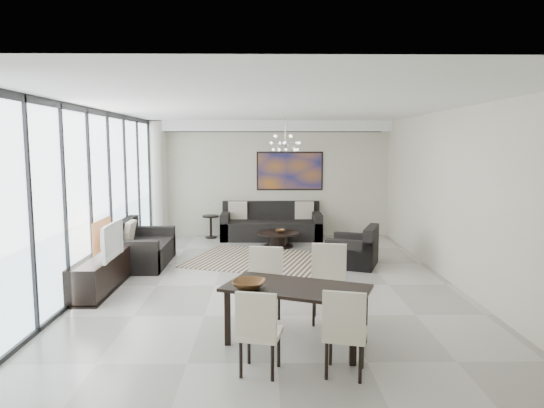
{
  "coord_description": "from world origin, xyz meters",
  "views": [
    {
      "loc": [
        -0.13,
        -7.78,
        2.3
      ],
      "look_at": [
        -0.0,
        0.86,
        1.25
      ],
      "focal_mm": 32.0,
      "sensor_mm": 36.0,
      "label": 1
    }
  ],
  "objects_px": {
    "tv_console": "(99,274)",
    "sofa_main": "(271,226)",
    "coffee_table": "(278,239)",
    "television": "(106,241)",
    "dining_table": "(296,294)"
  },
  "relations": [
    {
      "from": "tv_console",
      "to": "sofa_main",
      "type": "bearing_deg",
      "value": 57.37
    },
    {
      "from": "coffee_table",
      "to": "television",
      "type": "xyz_separation_m",
      "value": [
        -2.77,
        -3.4,
        0.64
      ]
    },
    {
      "from": "sofa_main",
      "to": "tv_console",
      "type": "bearing_deg",
      "value": -122.63
    },
    {
      "from": "dining_table",
      "to": "sofa_main",
      "type": "bearing_deg",
      "value": 91.86
    },
    {
      "from": "sofa_main",
      "to": "dining_table",
      "type": "relative_size",
      "value": 1.34
    },
    {
      "from": "television",
      "to": "dining_table",
      "type": "xyz_separation_m",
      "value": [
        2.83,
        -2.02,
        -0.23
      ]
    },
    {
      "from": "television",
      "to": "dining_table",
      "type": "height_order",
      "value": "television"
    },
    {
      "from": "tv_console",
      "to": "dining_table",
      "type": "relative_size",
      "value": 0.96
    },
    {
      "from": "sofa_main",
      "to": "television",
      "type": "height_order",
      "value": "television"
    },
    {
      "from": "tv_console",
      "to": "dining_table",
      "type": "distance_m",
      "value": 3.67
    },
    {
      "from": "television",
      "to": "tv_console",
      "type": "bearing_deg",
      "value": 63.66
    },
    {
      "from": "coffee_table",
      "to": "tv_console",
      "type": "xyz_separation_m",
      "value": [
        -2.93,
        -3.33,
        0.09
      ]
    },
    {
      "from": "coffee_table",
      "to": "television",
      "type": "height_order",
      "value": "television"
    },
    {
      "from": "sofa_main",
      "to": "tv_console",
      "type": "xyz_separation_m",
      "value": [
        -2.78,
        -4.34,
        -0.03
      ]
    },
    {
      "from": "sofa_main",
      "to": "television",
      "type": "xyz_separation_m",
      "value": [
        -2.62,
        -4.42,
        0.52
      ]
    }
  ]
}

